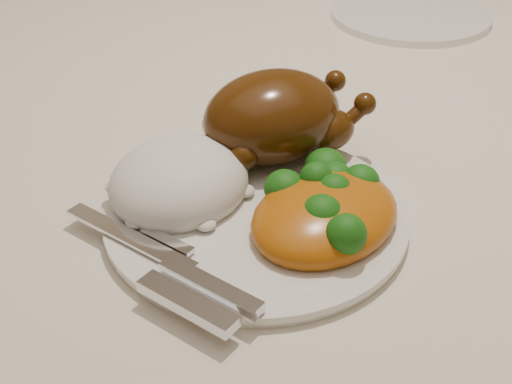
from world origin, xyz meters
TOP-DOWN VIEW (x-y plane):
  - dining_table at (0.00, 0.00)m, footprint 1.60×0.90m
  - tablecloth at (0.00, 0.00)m, footprint 1.73×1.03m
  - dinner_plate at (-0.15, -0.16)m, footprint 0.32×0.32m
  - side_plate at (0.30, 0.12)m, footprint 0.29×0.29m
  - roast_chicken at (-0.08, -0.09)m, footprint 0.17×0.12m
  - rice_mound at (-0.19, -0.10)m, footprint 0.16×0.16m
  - mac_and_cheese at (-0.11, -0.20)m, footprint 0.16×0.14m
  - cutlery at (-0.24, -0.20)m, footprint 0.07×0.20m

SIDE VIEW (x-z plane):
  - dining_table at x=0.00m, z-range 0.29..1.05m
  - tablecloth at x=0.00m, z-range 0.65..0.83m
  - side_plate at x=0.30m, z-range 0.77..0.78m
  - dinner_plate at x=-0.15m, z-range 0.77..0.78m
  - cutlery at x=-0.24m, z-range 0.78..0.79m
  - mac_and_cheese at x=-0.11m, z-range 0.76..0.82m
  - rice_mound at x=-0.19m, z-range 0.76..0.82m
  - roast_chicken at x=-0.08m, z-range 0.78..0.86m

